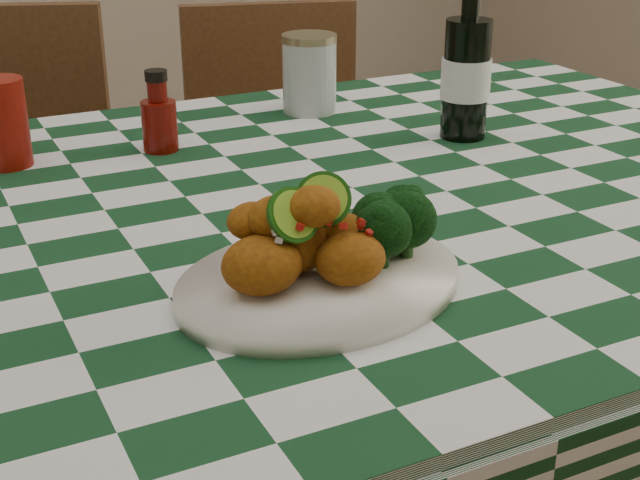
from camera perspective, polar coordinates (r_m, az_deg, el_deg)
name	(u,v)px	position (r m, az deg, el deg)	size (l,w,h in m)	color
dining_table	(285,457)	(1.31, -2.26, -13.72)	(1.66, 1.06, 0.79)	#133D1E
plate	(320,283)	(0.88, 0.00, -2.74)	(0.30, 0.24, 0.02)	white
fried_chicken_pile	(309,233)	(0.85, -0.69, 0.48)	(0.15, 0.11, 0.09)	#96550E
broccoli_side	(390,224)	(0.91, 4.50, 1.03)	(0.09, 0.09, 0.07)	black
red_tumbler	(2,123)	(1.30, -19.68, 7.07)	(0.07, 0.07, 0.12)	maroon
ketchup_bottle	(159,111)	(1.31, -10.29, 8.13)	(0.05, 0.05, 0.12)	#5C0A04
mason_jar	(309,74)	(1.49, -0.68, 10.60)	(0.09, 0.09, 0.13)	#B2BCBA
beer_bottle	(467,56)	(1.36, 9.41, 11.54)	(0.07, 0.07, 0.25)	black
wooden_chair_left	(0,260)	(1.84, -19.82, -1.21)	(0.42, 0.44, 0.92)	#472814
wooden_chair_right	(286,213)	(2.01, -2.20, 1.76)	(0.40, 0.42, 0.87)	#472814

